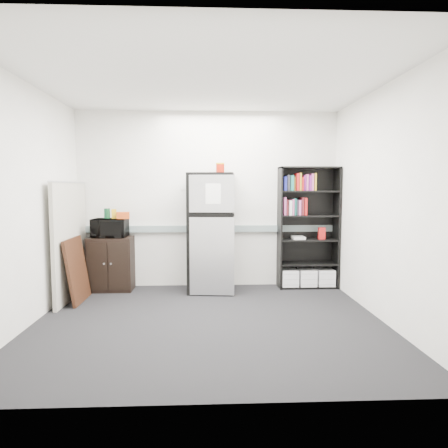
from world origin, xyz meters
The scene contains 18 objects.
floor centered at (0.00, 0.00, 0.00)m, with size 4.00×4.00×0.00m, color black.
wall_back centered at (0.00, 1.75, 1.35)m, with size 4.00×0.02×2.70m, color silver.
wall_right centered at (2.00, 0.00, 1.35)m, with size 0.02×3.50×2.70m, color silver.
wall_left centered at (-2.00, 0.00, 1.35)m, with size 0.02×3.50×2.70m, color silver.
ceiling centered at (0.00, 0.00, 2.70)m, with size 4.00×3.50×0.02m, color white.
electrical_raceway centered at (0.00, 1.72, 0.90)m, with size 3.92×0.05×0.10m, color gray.
wall_note centered at (-0.35, 1.74, 1.55)m, with size 0.14×0.00×0.10m, color white.
bookshelf centered at (1.53, 1.57, 0.91)m, with size 0.90×0.34×1.85m.
cubicle_partition centered at (-1.90, 1.08, 0.81)m, with size 0.06×1.30×1.62m.
cabinet centered at (-1.46, 1.50, 0.40)m, with size 0.64×0.43×0.80m.
microwave centered at (-1.46, 1.48, 0.94)m, with size 0.50×0.34×0.28m, color black.
snack_box_a centered at (-1.50, 1.52, 1.15)m, with size 0.07×0.05×0.15m, color #1A5D2E.
snack_box_b centered at (-1.50, 1.52, 1.15)m, with size 0.07×0.05×0.15m, color #0C3821.
snack_box_c centered at (-1.40, 1.52, 1.15)m, with size 0.07×0.05×0.14m, color gold.
snack_bag centered at (-1.25, 1.47, 1.13)m, with size 0.18×0.10×0.10m, color #C54513.
refrigerator centered at (0.05, 1.42, 0.87)m, with size 0.72×0.75×1.75m.
coffee_can centered at (0.18, 1.55, 1.84)m, with size 0.13×0.13×0.17m.
framed_poster centered at (-1.77, 0.91, 0.43)m, with size 0.16×0.68×0.87m.
Camera 1 is at (-0.02, -4.46, 1.53)m, focal length 32.00 mm.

